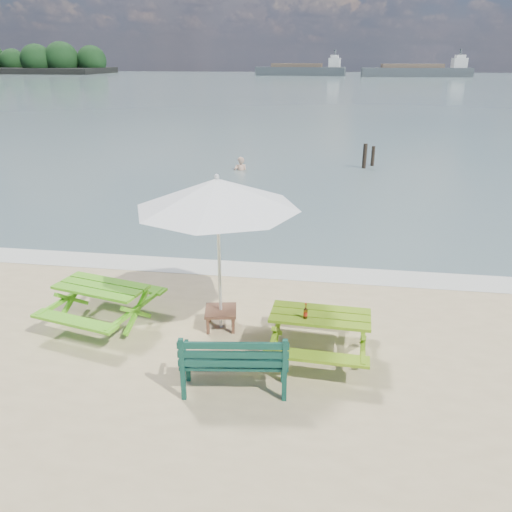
# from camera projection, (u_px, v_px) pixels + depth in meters

# --- Properties ---
(sea) EXTENTS (300.00, 300.00, 0.00)m
(sea) POSITION_uv_depth(u_px,v_px,m) (324.00, 85.00, 85.33)
(sea) COLOR slate
(sea) RESTS_ON ground
(foam_strip) EXTENTS (22.00, 0.90, 0.01)m
(foam_strip) POSITION_uv_depth(u_px,v_px,m) (244.00, 269.00, 11.52)
(foam_strip) COLOR silver
(foam_strip) RESTS_ON ground
(picnic_table_left) EXTENTS (1.99, 2.13, 0.78)m
(picnic_table_left) POSITION_uv_depth(u_px,v_px,m) (103.00, 306.00, 9.05)
(picnic_table_left) COLOR #57B31B
(picnic_table_left) RESTS_ON ground
(picnic_table_right) EXTENTS (1.67, 1.84, 0.76)m
(picnic_table_right) POSITION_uv_depth(u_px,v_px,m) (319.00, 336.00, 8.09)
(picnic_table_right) COLOR #6E9817
(picnic_table_right) RESTS_ON ground
(park_bench) EXTENTS (1.60, 0.72, 0.95)m
(park_bench) POSITION_uv_depth(u_px,v_px,m) (235.00, 373.00, 7.26)
(park_bench) COLOR #0D392E
(park_bench) RESTS_ON ground
(side_table) EXTENTS (0.64, 0.64, 0.36)m
(side_table) POSITION_uv_depth(u_px,v_px,m) (221.00, 318.00, 9.00)
(side_table) COLOR brown
(side_table) RESTS_ON ground
(patio_umbrella) EXTENTS (3.22, 3.22, 2.75)m
(patio_umbrella) POSITION_uv_depth(u_px,v_px,m) (217.00, 194.00, 8.14)
(patio_umbrella) COLOR silver
(patio_umbrella) RESTS_ON ground
(beer_bottle) EXTENTS (0.07, 0.07, 0.26)m
(beer_bottle) POSITION_uv_depth(u_px,v_px,m) (305.00, 313.00, 7.79)
(beer_bottle) COLOR #904E14
(beer_bottle) RESTS_ON picnic_table_right
(swimmer) EXTENTS (0.70, 0.58, 1.65)m
(swimmer) POSITION_uv_depth(u_px,v_px,m) (241.00, 176.00, 21.72)
(swimmer) COLOR tan
(swimmer) RESTS_ON ground
(mooring_pilings) EXTENTS (0.57, 0.77, 1.27)m
(mooring_pilings) POSITION_uv_depth(u_px,v_px,m) (368.00, 158.00, 22.04)
(mooring_pilings) COLOR black
(mooring_pilings) RESTS_ON ground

